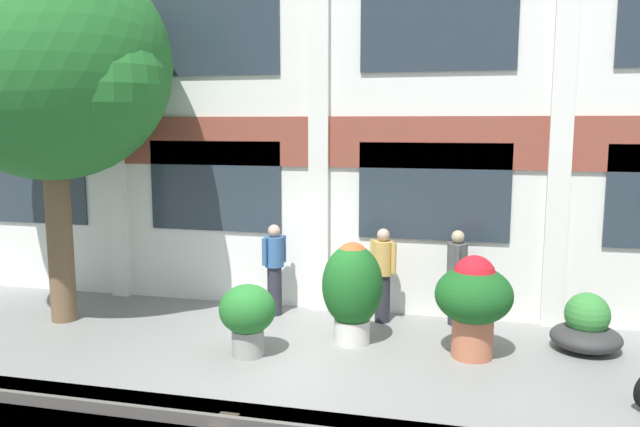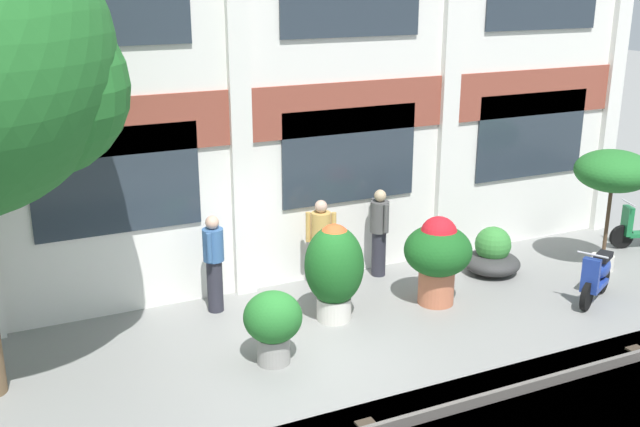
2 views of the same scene
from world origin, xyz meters
name	(u,v)px [view 2 (image 2 of 2)]	position (x,y,z in m)	size (l,w,h in m)	color
ground_plane	(303,354)	(0.00, 0.00, 0.00)	(80.00, 80.00, 0.00)	gray
apartment_facade	(233,67)	(0.00, 2.76, 3.87)	(16.68, 0.64, 7.76)	silver
potted_plant_wide_bowl	(492,255)	(4.45, 1.37, 0.34)	(1.05, 1.05, 0.89)	#333333
potted_plant_ribbed_drum	(334,267)	(0.93, 0.85, 0.91)	(0.95, 0.95, 1.61)	beige
potted_plant_glazed_jar	(438,253)	(2.76, 0.68, 0.90)	(1.13, 1.13, 1.53)	#B76647
potted_plant_stone_basin	(273,322)	(-0.48, -0.05, 0.64)	(0.84, 0.84, 1.08)	gray
potted_plant_tall_urn	(613,174)	(6.46, 0.63, 1.85)	(1.39, 1.39, 2.29)	beige
scooter_near_curb	(598,276)	(5.32, -0.36, 0.44)	(1.25, 0.79, 0.98)	black
resident_by_doorway	(214,261)	(-0.70, 1.97, 0.88)	(0.34, 0.46, 1.65)	#282833
resident_watching_tracks	(321,242)	(1.24, 2.02, 0.88)	(0.48, 0.34, 1.65)	#282833
resident_near_plants	(379,230)	(2.49, 2.17, 0.88)	(0.34, 0.53, 1.64)	#282833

